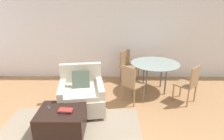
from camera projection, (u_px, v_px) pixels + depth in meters
wall_back at (98, 32)px, 5.77m from camera, size 12.00×0.06×2.75m
area_rug at (71, 129)px, 3.71m from camera, size 2.61×1.47×0.01m
armchair at (82, 95)px, 4.26m from camera, size 1.05×1.08×0.94m
ottoman at (62, 120)px, 3.56m from camera, size 0.82×0.71×0.45m
book_stack at (66, 110)px, 3.44m from camera, size 0.24×0.18×0.05m
tv_remote_primary at (49, 108)px, 3.57m from camera, size 0.10×0.13×0.01m
dining_table at (155, 66)px, 5.06m from camera, size 1.22×1.22×0.76m
dining_chair_near_left at (131, 82)px, 4.50m from camera, size 0.59×0.59×0.90m
dining_chair_near_right at (189, 82)px, 4.49m from camera, size 0.59×0.59×0.90m
dining_chair_far_left at (127, 64)px, 5.74m from camera, size 0.59×0.59×0.90m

